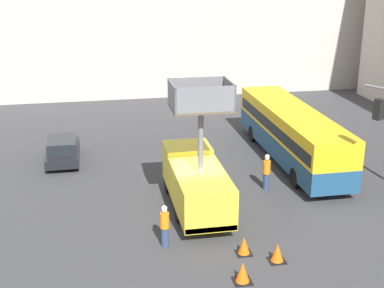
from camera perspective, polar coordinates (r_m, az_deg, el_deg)
name	(u,v)px	position (r m, az deg, el deg)	size (l,w,h in m)	color
ground_plane	(193,211)	(24.94, 0.15, -7.17)	(120.00, 120.00, 0.00)	#38383A
building_backdrop_far	(137,26)	(49.29, -5.92, 12.39)	(44.00, 10.00, 10.87)	#BCB2A3
utility_truck	(196,179)	(24.48, 0.42, -3.73)	(2.51, 6.49, 6.27)	yellow
city_bus	(291,131)	(31.05, 10.56, 1.40)	(2.54, 12.06, 3.03)	navy
road_worker_near_truck	(165,226)	(21.74, -2.94, -8.72)	(0.38, 0.38, 1.79)	navy
road_worker_directing	(266,172)	(27.15, 7.95, -2.95)	(0.38, 0.38, 1.87)	navy
traffic_cone_near_truck	(244,246)	(21.54, 5.56, -10.77)	(0.62, 0.62, 0.71)	black
traffic_cone_mid_road	(243,273)	(19.84, 5.41, -13.51)	(0.67, 0.67, 0.77)	black
traffic_cone_far_side	(277,253)	(21.21, 9.08, -11.41)	(0.65, 0.65, 0.74)	black
parked_car_curbside	(63,150)	(31.53, -13.62, -0.60)	(1.82, 4.26, 1.42)	black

